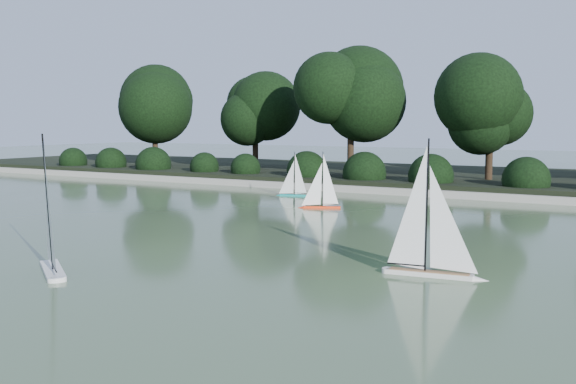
{
  "coord_description": "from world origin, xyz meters",
  "views": [
    {
      "loc": [
        4.99,
        -6.92,
        1.87
      ],
      "look_at": [
        -0.41,
        2.53,
        0.7
      ],
      "focal_mm": 40.0,
      "sensor_mm": 36.0,
      "label": 1
    }
  ],
  "objects_px": {
    "sailboat_white_a": "(51,248)",
    "sailboat_teal": "(291,188)",
    "sailboat_white_b": "(438,254)",
    "sailboat_orange": "(318,199)"
  },
  "relations": [
    {
      "from": "sailboat_white_a",
      "to": "sailboat_teal",
      "type": "xyz_separation_m",
      "value": [
        -1.51,
        8.87,
        -0.1
      ]
    },
    {
      "from": "sailboat_white_b",
      "to": "sailboat_orange",
      "type": "bearing_deg",
      "value": 130.15
    },
    {
      "from": "sailboat_white_b",
      "to": "sailboat_teal",
      "type": "xyz_separation_m",
      "value": [
        -5.87,
        6.75,
        -0.09
      ]
    },
    {
      "from": "sailboat_orange",
      "to": "sailboat_white_b",
      "type": "bearing_deg",
      "value": -49.85
    },
    {
      "from": "sailboat_white_a",
      "to": "sailboat_white_b",
      "type": "relative_size",
      "value": 1.03
    },
    {
      "from": "sailboat_orange",
      "to": "sailboat_teal",
      "type": "xyz_separation_m",
      "value": [
        -1.69,
        1.79,
        -0.02
      ]
    },
    {
      "from": "sailboat_teal",
      "to": "sailboat_white_a",
      "type": "bearing_deg",
      "value": -80.33
    },
    {
      "from": "sailboat_white_a",
      "to": "sailboat_white_b",
      "type": "distance_m",
      "value": 4.85
    },
    {
      "from": "sailboat_white_b",
      "to": "sailboat_orange",
      "type": "distance_m",
      "value": 6.48
    },
    {
      "from": "sailboat_orange",
      "to": "sailboat_white_a",
      "type": "bearing_deg",
      "value": -91.46
    }
  ]
}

